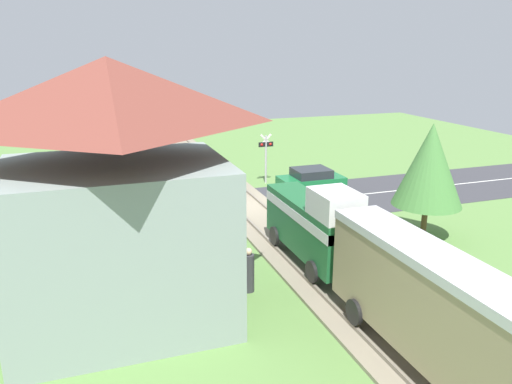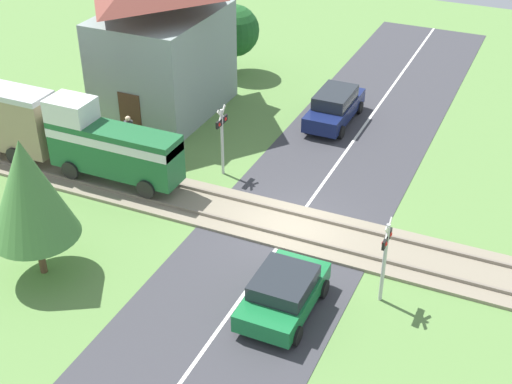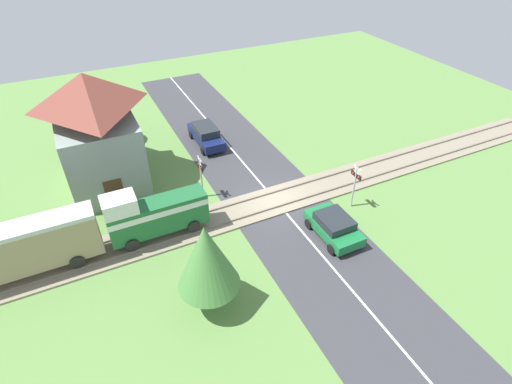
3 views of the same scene
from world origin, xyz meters
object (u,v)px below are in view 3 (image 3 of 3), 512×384
car_far_side (206,135)px  crossing_signal_east_approach (201,172)px  train (74,235)px  car_near_crossing (334,226)px  crossing_signal_west_approach (355,181)px  pedestrian_by_station (128,205)px  station_building (97,133)px

car_far_side → crossing_signal_east_approach: (-6.41, 2.62, 1.12)m
train → car_near_crossing: 14.03m
car_near_crossing → crossing_signal_west_approach: 3.38m
crossing_signal_east_approach → pedestrian_by_station: bearing=86.6°
car_near_crossing → pedestrian_by_station: size_ratio=2.32×
car_far_side → crossing_signal_west_approach: size_ratio=1.44×
train → crossing_signal_east_approach: (2.53, -7.81, 0.07)m
car_near_crossing → car_far_side: car_far_side is taller
car_far_side → station_building: (-2.06, 7.84, 2.97)m
train → pedestrian_by_station: 4.37m
crossing_signal_west_approach → crossing_signal_east_approach: (5.05, 8.11, 0.00)m
car_far_side → crossing_signal_west_approach: crossing_signal_west_approach is taller
station_building → pedestrian_by_station: station_building is taller
station_building → crossing_signal_west_approach: bearing=-125.2°
car_near_crossing → car_far_side: (13.22, 2.88, 0.09)m
crossing_signal_west_approach → car_far_side: bearing=25.6°
car_far_side → crossing_signal_east_approach: crossing_signal_east_approach is taller
crossing_signal_west_approach → station_building: 16.42m
car_far_side → pedestrian_by_station: (-6.13, 7.29, -0.10)m
pedestrian_by_station → station_building: bearing=7.7°
car_far_side → crossing_signal_west_approach: 12.76m
car_far_side → station_building: size_ratio=0.56×
car_far_side → crossing_signal_west_approach: (-11.46, -5.50, 1.12)m
train → crossing_signal_east_approach: 8.21m
car_near_crossing → pedestrian_by_station: bearing=55.1°
station_building → pedestrian_by_station: 5.13m
crossing_signal_west_approach → crossing_signal_east_approach: same height
car_near_crossing → station_building: 15.77m
car_near_crossing → pedestrian_by_station: 12.40m
crossing_signal_west_approach → car_near_crossing: bearing=124.0°
car_far_side → crossing_signal_east_approach: 7.01m
train → station_building: 7.59m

